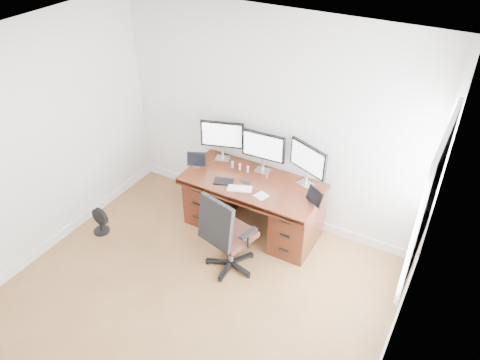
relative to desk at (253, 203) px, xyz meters
The scene contains 19 objects.
ground 1.87m from the desk, 90.00° to the right, with size 4.50×4.50×0.00m, color brown.
back_wall 1.04m from the desk, 90.00° to the left, with size 4.00×0.10×2.70m, color white.
right_wall 2.80m from the desk, 40.79° to the right, with size 0.10×4.50×2.70m.
desk is the anchor object (origin of this frame).
office_chair 0.78m from the desk, 83.48° to the right, with size 0.67×0.67×1.05m.
floor_fan 1.95m from the desk, 148.16° to the right, with size 0.24×0.20×0.35m.
monitor_left 0.93m from the desk, 157.69° to the left, with size 0.53×0.21×0.53m.
monitor_center 0.72m from the desk, 89.98° to the left, with size 0.55×0.15×0.53m.
monitor_right 0.93m from the desk, 22.32° to the left, with size 0.52×0.25×0.53m.
tablet_left 0.89m from the desk, behind, with size 0.25×0.16×0.19m.
tablet_right 0.92m from the desk, ahead, with size 0.24×0.18×0.19m.
keyboard 0.44m from the desk, 102.10° to the right, with size 0.29×0.12×0.01m, color white.
trackpad 0.49m from the desk, 46.33° to the right, with size 0.13×0.13×0.01m, color silver.
drawing_tablet 0.51m from the desk, 145.14° to the right, with size 0.24×0.15×0.01m, color black.
phone 0.37m from the desk, 121.55° to the right, with size 0.12×0.06×0.01m, color black.
figurine_blue 0.55m from the desk, 161.80° to the left, with size 0.04×0.04×0.09m.
figurine_pink 0.49m from the desk, 155.26° to the left, with size 0.04×0.04×0.09m.
figurine_purple 0.44m from the desk, 140.42° to the left, with size 0.04×0.04×0.09m.
figurine_brown 0.43m from the desk, 46.13° to the left, with size 0.04×0.04×0.09m.
Camera 1 is at (2.15, -2.29, 3.95)m, focal length 35.00 mm.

